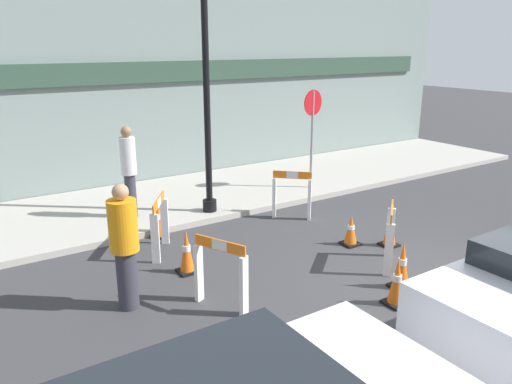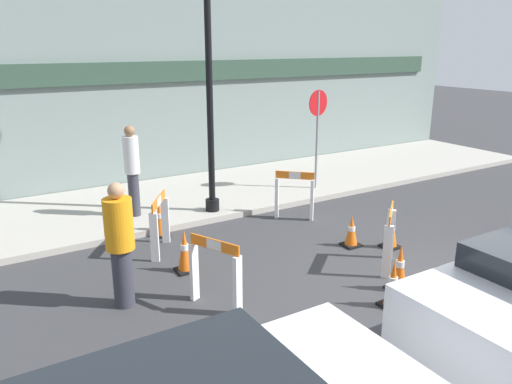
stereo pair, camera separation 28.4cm
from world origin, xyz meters
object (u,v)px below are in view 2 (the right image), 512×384
(stop_sign, at_px, (318,123))
(person_pedestrian, at_px, (132,167))
(streetlamp_post, at_px, (208,31))
(person_worker, at_px, (120,242))

(stop_sign, bearing_deg, person_pedestrian, -13.92)
(streetlamp_post, xyz_separation_m, stop_sign, (2.89, 0.23, -2.02))
(streetlamp_post, height_order, person_pedestrian, streetlamp_post)
(person_worker, xyz_separation_m, person_pedestrian, (1.23, 3.23, 0.19))
(person_worker, distance_m, person_pedestrian, 3.47)
(person_pedestrian, bearing_deg, person_worker, 51.26)
(stop_sign, relative_size, person_pedestrian, 1.27)
(streetlamp_post, distance_m, stop_sign, 3.53)
(person_pedestrian, bearing_deg, stop_sign, 158.03)
(streetlamp_post, xyz_separation_m, person_pedestrian, (-1.47, 0.54, -2.58))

